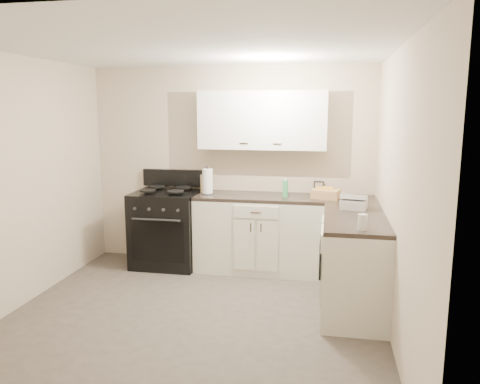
% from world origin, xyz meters
% --- Properties ---
extents(floor, '(3.60, 3.60, 0.00)m').
position_xyz_m(floor, '(0.00, 0.00, 0.00)').
color(floor, '#473F38').
rests_on(floor, ground).
extents(ceiling, '(3.60, 3.60, 0.00)m').
position_xyz_m(ceiling, '(0.00, 0.00, 2.50)').
color(ceiling, white).
rests_on(ceiling, wall_back).
extents(wall_back, '(3.60, 0.00, 3.60)m').
position_xyz_m(wall_back, '(0.00, 1.80, 1.25)').
color(wall_back, beige).
rests_on(wall_back, ground).
extents(wall_right, '(0.00, 3.60, 3.60)m').
position_xyz_m(wall_right, '(1.80, 0.00, 1.25)').
color(wall_right, beige).
rests_on(wall_right, ground).
extents(wall_left, '(0.00, 3.60, 3.60)m').
position_xyz_m(wall_left, '(-1.80, 0.00, 1.25)').
color(wall_left, beige).
rests_on(wall_left, ground).
extents(wall_front, '(3.60, 0.00, 3.60)m').
position_xyz_m(wall_front, '(0.00, -1.80, 1.25)').
color(wall_front, beige).
rests_on(wall_front, ground).
extents(base_cabinets_back, '(1.55, 0.60, 0.90)m').
position_xyz_m(base_cabinets_back, '(0.43, 1.50, 0.45)').
color(base_cabinets_back, silver).
rests_on(base_cabinets_back, floor).
extents(base_cabinets_right, '(0.60, 1.90, 0.90)m').
position_xyz_m(base_cabinets_right, '(1.50, 0.85, 0.45)').
color(base_cabinets_right, silver).
rests_on(base_cabinets_right, floor).
extents(countertop_back, '(1.55, 0.60, 0.04)m').
position_xyz_m(countertop_back, '(0.43, 1.50, 0.92)').
color(countertop_back, black).
rests_on(countertop_back, base_cabinets_back).
extents(countertop_right, '(0.60, 1.90, 0.04)m').
position_xyz_m(countertop_right, '(1.50, 0.85, 0.92)').
color(countertop_right, black).
rests_on(countertop_right, base_cabinets_right).
extents(upper_cabinets, '(1.55, 0.30, 0.70)m').
position_xyz_m(upper_cabinets, '(0.43, 1.65, 1.84)').
color(upper_cabinets, white).
rests_on(upper_cabinets, wall_back).
extents(stove, '(0.81, 0.69, 0.98)m').
position_xyz_m(stove, '(-0.77, 1.48, 0.46)').
color(stove, black).
rests_on(stove, floor).
extents(knife_block, '(0.13, 0.12, 0.23)m').
position_xyz_m(knife_block, '(-0.27, 1.57, 1.05)').
color(knife_block, '#D4B982').
rests_on(knife_block, countertop_back).
extents(paper_towel, '(0.17, 0.17, 0.31)m').
position_xyz_m(paper_towel, '(-0.23, 1.50, 1.09)').
color(paper_towel, white).
rests_on(paper_towel, countertop_back).
extents(soap_bottle, '(0.08, 0.08, 0.20)m').
position_xyz_m(soap_bottle, '(0.73, 1.47, 1.04)').
color(soap_bottle, '#40A85E').
rests_on(soap_bottle, countertop_back).
extents(picture_frame, '(0.13, 0.04, 0.16)m').
position_xyz_m(picture_frame, '(1.12, 1.75, 1.02)').
color(picture_frame, black).
rests_on(picture_frame, countertop_back).
extents(wicker_basket, '(0.36, 0.29, 0.10)m').
position_xyz_m(wicker_basket, '(1.21, 1.46, 0.99)').
color(wicker_basket, tan).
rests_on(wicker_basket, countertop_right).
extents(countertop_grill, '(0.30, 0.29, 0.10)m').
position_xyz_m(countertop_grill, '(1.50, 0.95, 0.99)').
color(countertop_grill, silver).
rests_on(countertop_grill, countertop_right).
extents(glass_jar, '(0.11, 0.11, 0.14)m').
position_xyz_m(glass_jar, '(1.53, 0.05, 1.01)').
color(glass_jar, silver).
rests_on(glass_jar, countertop_right).
extents(oven_mitt_near, '(0.02, 0.15, 0.26)m').
position_xyz_m(oven_mitt_near, '(1.18, 0.38, 0.49)').
color(oven_mitt_near, black).
rests_on(oven_mitt_near, base_cabinets_right).
extents(oven_mitt_far, '(0.02, 0.17, 0.29)m').
position_xyz_m(oven_mitt_far, '(1.18, 0.51, 0.53)').
color(oven_mitt_far, black).
rests_on(oven_mitt_far, base_cabinets_right).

